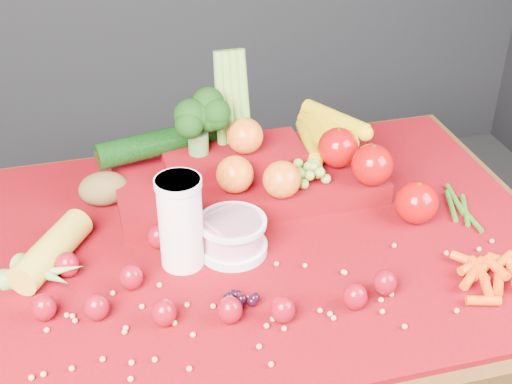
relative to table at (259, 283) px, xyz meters
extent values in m
cube|color=#3B220D|center=(0.00, 0.00, 0.07)|extent=(1.10, 0.80, 0.05)
cube|color=#3B220D|center=(-0.48, 0.33, -0.31)|extent=(0.06, 0.06, 0.70)
cube|color=#3B220D|center=(0.48, 0.33, -0.31)|extent=(0.06, 0.06, 0.70)
cube|color=#69030B|center=(0.00, 0.00, 0.10)|extent=(1.05, 0.75, 0.01)
cylinder|color=white|center=(-0.15, -0.03, 0.19)|extent=(0.07, 0.07, 0.17)
cylinder|color=silver|center=(-0.15, -0.03, 0.27)|extent=(0.08, 0.08, 0.01)
cylinder|color=silver|center=(-0.05, -0.03, 0.12)|extent=(0.12, 0.12, 0.02)
cylinder|color=pink|center=(-0.05, -0.03, 0.15)|extent=(0.11, 0.11, 0.05)
cylinder|color=silver|center=(-0.05, -0.03, 0.17)|extent=(0.12, 0.12, 0.01)
ellipsoid|color=maroon|center=(-0.24, -0.08, 0.13)|extent=(0.04, 0.04, 0.05)
cone|color=#15480C|center=(-0.24, -0.08, 0.15)|extent=(0.03, 0.03, 0.01)
ellipsoid|color=maroon|center=(-0.30, -0.14, 0.13)|extent=(0.04, 0.04, 0.05)
cone|color=#15480C|center=(-0.30, -0.14, 0.15)|extent=(0.03, 0.03, 0.01)
ellipsoid|color=maroon|center=(-0.20, -0.18, 0.13)|extent=(0.04, 0.04, 0.05)
cone|color=#15480C|center=(-0.20, -0.18, 0.15)|extent=(0.03, 0.03, 0.01)
ellipsoid|color=maroon|center=(-0.10, -0.20, 0.13)|extent=(0.04, 0.04, 0.05)
cone|color=#15480C|center=(-0.10, -0.20, 0.15)|extent=(0.03, 0.03, 0.01)
ellipsoid|color=maroon|center=(-0.02, -0.22, 0.13)|extent=(0.04, 0.04, 0.05)
cone|color=#15480C|center=(-0.02, -0.22, 0.15)|extent=(0.03, 0.03, 0.01)
ellipsoid|color=maroon|center=(0.10, -0.22, 0.13)|extent=(0.04, 0.04, 0.05)
cone|color=#15480C|center=(0.10, -0.22, 0.15)|extent=(0.03, 0.03, 0.01)
ellipsoid|color=maroon|center=(-0.18, 0.02, 0.13)|extent=(0.04, 0.04, 0.05)
cone|color=#15480C|center=(-0.18, 0.02, 0.15)|extent=(0.03, 0.03, 0.01)
ellipsoid|color=maroon|center=(-0.34, -0.02, 0.13)|extent=(0.04, 0.04, 0.05)
cone|color=#15480C|center=(-0.34, -0.02, 0.15)|extent=(0.03, 0.03, 0.01)
ellipsoid|color=maroon|center=(0.16, -0.20, 0.13)|extent=(0.04, 0.04, 0.05)
cone|color=#15480C|center=(0.16, -0.20, 0.15)|extent=(0.03, 0.03, 0.01)
ellipsoid|color=maroon|center=(-0.38, -0.12, 0.13)|extent=(0.04, 0.04, 0.05)
cone|color=#15480C|center=(-0.38, -0.12, 0.15)|extent=(0.03, 0.03, 0.01)
cylinder|color=gold|center=(-0.36, 0.02, 0.13)|extent=(0.15, 0.18, 0.06)
ellipsoid|color=brown|center=(-0.26, 0.19, 0.14)|extent=(0.10, 0.07, 0.07)
cube|color=#69030B|center=(0.02, 0.15, 0.13)|extent=(0.52, 0.22, 0.04)
cube|color=#69030B|center=(0.00, 0.20, 0.17)|extent=(0.28, 0.12, 0.03)
sphere|color=#960800|center=(0.24, 0.06, 0.19)|extent=(0.08, 0.08, 0.08)
sphere|color=#960800|center=(0.30, -0.02, 0.15)|extent=(0.08, 0.08, 0.08)
sphere|color=#960800|center=(0.20, 0.14, 0.19)|extent=(0.08, 0.08, 0.08)
sphere|color=#B4280A|center=(-0.02, 0.10, 0.19)|extent=(0.07, 0.07, 0.07)
sphere|color=#B4280A|center=(0.06, 0.06, 0.19)|extent=(0.07, 0.07, 0.07)
sphere|color=#B4280A|center=(0.02, 0.18, 0.22)|extent=(0.07, 0.07, 0.07)
cylinder|color=#BFA201|center=(0.17, 0.22, 0.17)|extent=(0.06, 0.17, 0.04)
cylinder|color=#BFA201|center=(0.19, 0.22, 0.18)|extent=(0.04, 0.17, 0.04)
cylinder|color=#BFA201|center=(0.21, 0.22, 0.20)|extent=(0.07, 0.17, 0.04)
cylinder|color=#BFA201|center=(0.22, 0.22, 0.21)|extent=(0.10, 0.17, 0.04)
cylinder|color=#3F662D|center=(-0.07, 0.20, 0.21)|extent=(0.04, 0.04, 0.04)
cylinder|color=olive|center=(-0.01, 0.24, 0.26)|extent=(0.03, 0.06, 0.22)
cylinder|color=olive|center=(0.00, 0.24, 0.26)|extent=(0.02, 0.06, 0.22)
cylinder|color=olive|center=(0.02, 0.24, 0.26)|extent=(0.02, 0.06, 0.22)
cylinder|color=olive|center=(0.03, 0.24, 0.26)|extent=(0.03, 0.06, 0.22)
cylinder|color=black|center=(-0.14, 0.24, 0.20)|extent=(0.26, 0.11, 0.05)
camera|label=1|loc=(-0.27, -1.01, 0.88)|focal=50.00mm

